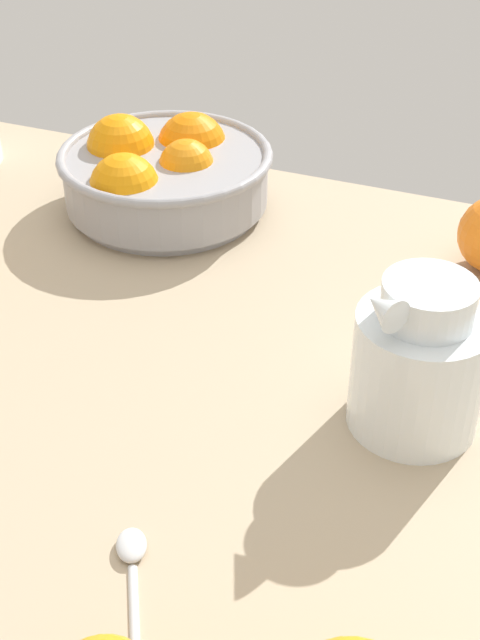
{
  "coord_description": "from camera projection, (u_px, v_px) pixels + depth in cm",
  "views": [
    {
      "loc": [
        25.22,
        -55.77,
        50.41
      ],
      "look_at": [
        1.72,
        3.02,
        4.91
      ],
      "focal_mm": 48.52,
      "sensor_mm": 36.0,
      "label": 1
    }
  ],
  "objects": [
    {
      "name": "spoon",
      "position": [
        133.0,
        579.0,
        0.6
      ],
      "size": [
        8.05,
        12.84,
        1.0
      ],
      "color": "silver",
      "rests_on": "ground_plane"
    },
    {
      "name": "ground_plane",
      "position": [
        211.0,
        390.0,
        0.8
      ],
      "size": [
        131.27,
        85.34,
        3.0
      ],
      "primitive_type": "cube",
      "color": "tan"
    },
    {
      "name": "juice_pitcher",
      "position": [
        419.0,
        370.0,
        0.71
      ],
      "size": [
        11.48,
        13.81,
        14.93
      ],
      "color": "white",
      "rests_on": "ground_plane"
    },
    {
      "name": "fruit_bowl",
      "position": [
        163.0,
        173.0,
        1.03
      ],
      "size": [
        25.39,
        25.39,
        10.8
      ],
      "color": "#99999E",
      "rests_on": "ground_plane"
    }
  ]
}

